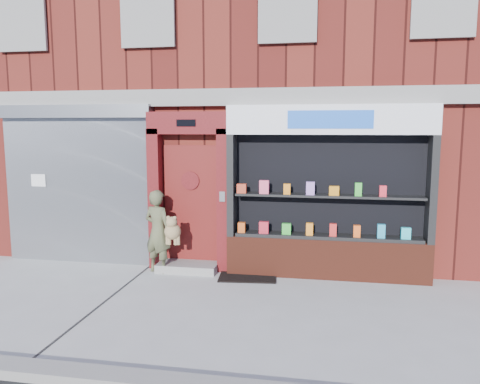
# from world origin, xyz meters

# --- Properties ---
(ground) EXTENTS (80.00, 80.00, 0.00)m
(ground) POSITION_xyz_m (0.00, 0.00, 0.00)
(ground) COLOR #9E9E99
(ground) RESTS_ON ground
(curb) EXTENTS (60.00, 0.30, 0.12)m
(curb) POSITION_xyz_m (0.00, -2.15, 0.06)
(curb) COLOR gray
(curb) RESTS_ON ground
(building) EXTENTS (12.00, 8.16, 8.00)m
(building) POSITION_xyz_m (-0.00, 5.99, 4.00)
(building) COLOR #4E1611
(building) RESTS_ON ground
(shutter_bay) EXTENTS (3.10, 0.30, 3.04)m
(shutter_bay) POSITION_xyz_m (-3.00, 1.93, 1.72)
(shutter_bay) COLOR gray
(shutter_bay) RESTS_ON ground
(red_door_bay) EXTENTS (1.52, 0.58, 2.90)m
(red_door_bay) POSITION_xyz_m (-0.75, 1.86, 1.46)
(red_door_bay) COLOR #490C0F
(red_door_bay) RESTS_ON ground
(pharmacy_bay) EXTENTS (3.50, 0.41, 3.00)m
(pharmacy_bay) POSITION_xyz_m (1.75, 1.81, 1.37)
(pharmacy_bay) COLOR maroon
(pharmacy_bay) RESTS_ON ground
(woman) EXTENTS (0.80, 0.57, 1.52)m
(woman) POSITION_xyz_m (-1.22, 1.53, 0.77)
(woman) COLOR #505337
(woman) RESTS_ON ground
(doormat) EXTENTS (1.06, 0.79, 0.02)m
(doormat) POSITION_xyz_m (0.39, 1.55, 0.01)
(doormat) COLOR black
(doormat) RESTS_ON ground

